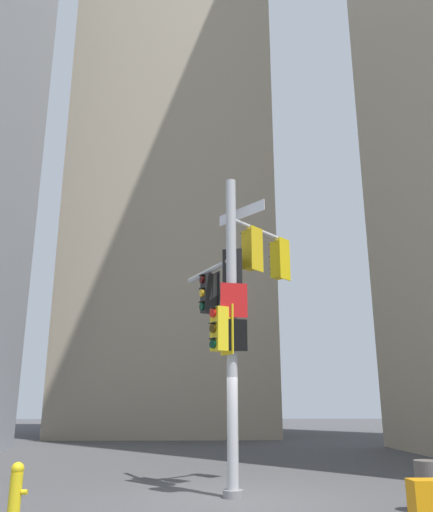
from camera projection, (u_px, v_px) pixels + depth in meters
name	position (u px, v px, depth m)	size (l,w,h in m)	color
ground	(233.00, 498.00, 10.99)	(120.00, 120.00, 0.00)	#474749
building_mid_block	(174.00, 218.00, 38.56)	(13.18, 13.18, 30.48)	tan
signal_pole_assembly	(236.00, 298.00, 12.62)	(2.78, 2.69, 7.32)	#B2B2B5
fire_hydrant	(16.00, 488.00, 9.27)	(0.33, 0.23, 0.91)	yellow
newspaper_box	(428.00, 512.00, 7.42)	(0.45, 0.36, 0.87)	orange
trash_bin	(430.00, 486.00, 9.61)	(0.51, 0.51, 0.90)	#59514C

